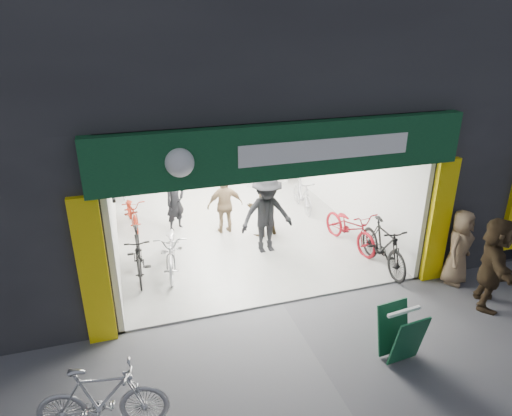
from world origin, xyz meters
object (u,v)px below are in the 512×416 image
sandwich_board (401,333)px  parked_bike (103,399)px  bike_right_front (384,246)px  bike_left_front (172,249)px  pedestrian_near (459,247)px

sandwich_board → parked_bike: bearing=174.5°
parked_bike → sandwich_board: size_ratio=1.91×
bike_right_front → parked_bike: 6.26m
bike_left_front → pedestrian_near: size_ratio=1.18×
bike_left_front → pedestrian_near: bearing=-13.6°
bike_right_front → parked_bike: bearing=-153.9°
bike_right_front → parked_bike: size_ratio=1.07×
bike_left_front → parked_bike: (-1.42, -3.87, 0.02)m
parked_bike → pedestrian_near: (6.85, 1.66, 0.28)m
bike_right_front → parked_bike: bike_right_front is taller
parked_bike → pedestrian_near: pedestrian_near is taller
pedestrian_near → sandwich_board: 2.91m
bike_left_front → sandwich_board: (3.04, -3.85, -0.01)m
bike_right_front → sandwich_board: bike_right_front is taller
bike_left_front → bike_right_front: size_ratio=1.03×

